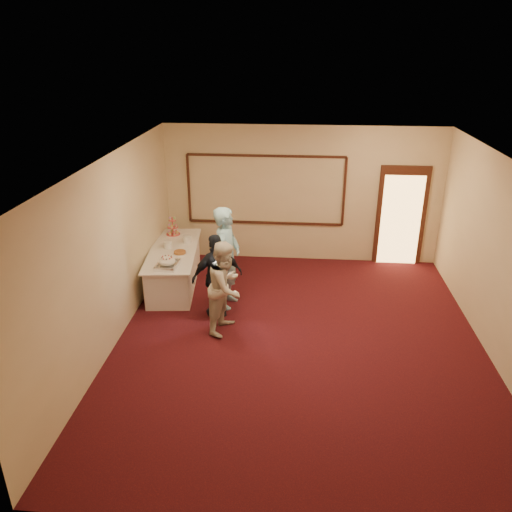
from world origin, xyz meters
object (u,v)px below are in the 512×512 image
Objects in this scene: guest at (217,276)px; tart at (180,253)px; woman at (226,287)px; cupcake_stand at (173,228)px; plate_stack_a at (167,245)px; pavlova_tray at (167,263)px; man at (227,258)px; buffet_table at (174,267)px; plate_stack_b at (187,239)px.

tart is at bearing -73.92° from guest.
woman is 1.03× the size of guest.
tart is at bearing -69.71° from cupcake_stand.
cupcake_stand is 0.77m from plate_stack_a.
guest is at bearing -57.68° from cupcake_stand.
woman is (1.42, -1.69, -0.04)m from plate_stack_a.
guest is (1.20, -1.25, -0.06)m from plate_stack_a.
pavlova_tray is 3.11× the size of plate_stack_a.
tart is at bearing 72.64° from man.
tart is at bearing -41.35° from plate_stack_a.
plate_stack_a is 2.21m from woman.
pavlova_tray is 1.69m from cupcake_stand.
buffet_table is at bearing 96.75° from pavlova_tray.
buffet_table is 0.63m from plate_stack_b.
tart is at bearing -49.21° from buffet_table.
plate_stack_a is at bearing -72.42° from guest.
man reaches higher than plate_stack_a.
tart is 1.32m from guest.
woman is at bearing -61.48° from plate_stack_b.
woman reaches higher than cupcake_stand.
pavlova_tray reaches higher than buffet_table.
plate_stack_a is at bearing 103.91° from pavlova_tray.
plate_stack_b is 0.09× the size of man.
tart is 0.17× the size of guest.
cupcake_stand is at bearing 52.18° from man.
cupcake_stand reaches higher than plate_stack_a.
cupcake_stand reaches higher than pavlova_tray.
buffet_table is 13.64× the size of plate_stack_b.
man is 1.22× the size of guest.
plate_stack_b is 0.12× the size of guest.
buffet_table is 1.57× the size of guest.
plate_stack_b is at bearing 85.21° from pavlova_tray.
pavlova_tray reaches higher than plate_stack_b.
man reaches higher than plate_stack_b.
man is at bearing -48.60° from cupcake_stand.
guest reaches higher than tart.
woman is (0.10, -0.87, -0.15)m from man.
man is (1.20, -0.76, 0.57)m from buffet_table.
guest is (0.89, -0.98, -0.01)m from tart.
man reaches higher than cupcake_stand.
guest is (-0.12, -0.44, -0.18)m from man.
pavlova_tray is at bearing -45.97° from guest.
plate_stack_b is at bearing -87.18° from guest.
cupcake_stand is 0.60m from plate_stack_b.
tart is (-0.01, -0.60, -0.05)m from plate_stack_b.
plate_stack_b is 0.67× the size of tart.
cupcake_stand is 2.88m from woman.
buffet_table is 9.13× the size of tart.
pavlova_tray is 2.04× the size of tart.
cupcake_stand is 2.45× the size of plate_stack_a.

